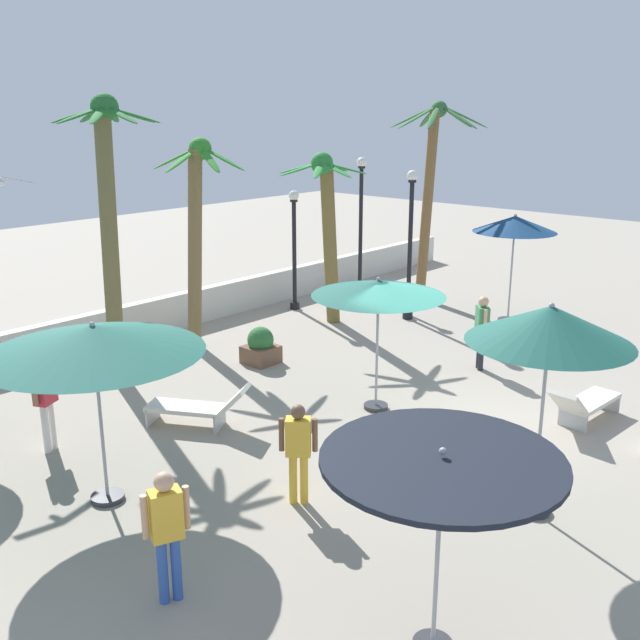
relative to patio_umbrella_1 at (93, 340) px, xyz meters
name	(u,v)px	position (x,y,z in m)	size (l,w,h in m)	color
ground_plane	(441,423)	(5.61, -2.20, -2.49)	(56.00, 56.00, 0.00)	#9E9384
boundary_wall	(160,315)	(5.61, 6.33, -2.03)	(25.20, 0.30, 0.91)	silver
patio_umbrella_1	(93,340)	(0.00, 0.00, 0.00)	(3.09, 3.09, 2.75)	#333338
patio_umbrella_2	(378,289)	(5.36, -0.89, -0.11)	(2.50, 2.50, 2.60)	#333338
patio_umbrella_3	(550,326)	(3.88, -4.86, 0.30)	(2.24, 2.24, 3.11)	#333338
patio_umbrella_4	(515,225)	(12.48, 0.05, 0.15)	(2.19, 2.19, 2.93)	#333338
patio_umbrella_5	(442,469)	(0.59, -5.30, -0.36)	(2.45, 2.45, 2.37)	#333338
palm_tree_0	(109,209)	(3.15, 4.37, 1.11)	(2.18, 2.18, 5.88)	brown
palm_tree_1	(327,218)	(9.07, 3.61, 0.36)	(2.25, 2.25, 4.55)	brown
palm_tree_2	(431,177)	(13.34, 3.27, 1.15)	(2.86, 2.86, 5.81)	brown
palm_tree_3	(197,220)	(5.70, 4.74, 0.57)	(2.29, 2.19, 4.96)	brown
lamp_post_0	(361,221)	(12.28, 5.05, -0.22)	(0.30, 0.30, 4.19)	black
lamp_post_1	(410,242)	(10.92, 2.26, -0.33)	(0.29, 0.29, 4.04)	black
lamp_post_2	(294,247)	(9.60, 5.30, -0.69)	(0.29, 0.29, 3.40)	black
lounge_chair_1	(585,403)	(7.38, -4.15, -2.10)	(1.92, 0.70, 0.84)	#B7B7BC
lounge_chair_2	(198,407)	(2.55, 1.01, -2.10)	(1.41, 1.91, 0.84)	#B7B7BC
guest_0	(298,445)	(1.82, -2.17, -1.55)	(0.41, 0.45, 1.55)	gold
guest_1	(45,393)	(0.26, 2.13, -1.45)	(0.51, 0.37, 1.71)	silver
guest_2	(482,326)	(8.65, -1.27, -1.48)	(0.43, 0.42, 1.66)	#26262D
guest_3	(167,525)	(-0.78, -2.56, -1.48)	(0.52, 0.36, 1.67)	#3359B2
seagull_0	(0,182)	(1.06, 4.56, 1.80)	(1.32, 0.38, 0.18)	white
planter	(261,347)	(5.70, 2.67, -2.10)	(0.70, 0.70, 0.85)	brown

